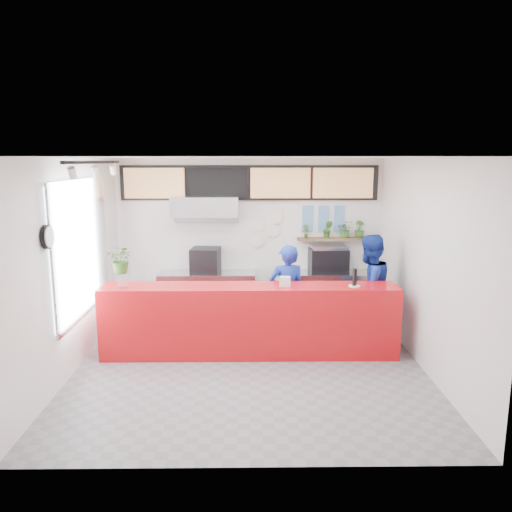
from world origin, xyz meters
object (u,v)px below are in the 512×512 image
(service_counter, at_px, (250,321))
(staff_center, at_px, (287,295))
(espresso_machine, at_px, (328,260))
(pepper_mill, at_px, (355,277))
(panini_oven, at_px, (206,260))
(staff_right, at_px, (369,289))

(service_counter, xyz_separation_m, staff_center, (0.60, 0.49, 0.27))
(espresso_machine, relative_size, pepper_mill, 2.72)
(panini_oven, distance_m, staff_right, 3.04)
(panini_oven, bearing_deg, service_counter, -59.85)
(service_counter, bearing_deg, panini_oven, 114.55)
(service_counter, relative_size, staff_right, 2.51)
(staff_center, relative_size, staff_right, 0.92)
(panini_oven, xyz_separation_m, espresso_machine, (2.29, 0.00, -0.01))
(espresso_machine, height_order, staff_right, staff_right)
(staff_center, bearing_deg, service_counter, 30.59)
(staff_right, height_order, pepper_mill, staff_right)
(espresso_machine, height_order, staff_center, staff_center)
(service_counter, distance_m, espresso_machine, 2.39)
(service_counter, xyz_separation_m, pepper_mill, (1.57, -0.06, 0.69))
(pepper_mill, bearing_deg, staff_right, 59.74)
(panini_oven, bearing_deg, pepper_mill, -32.27)
(panini_oven, relative_size, pepper_mill, 2.01)
(panini_oven, relative_size, espresso_machine, 0.74)
(staff_center, xyz_separation_m, staff_right, (1.34, 0.09, 0.07))
(service_counter, distance_m, pepper_mill, 1.72)
(service_counter, bearing_deg, staff_center, 39.07)
(service_counter, relative_size, pepper_mill, 17.58)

